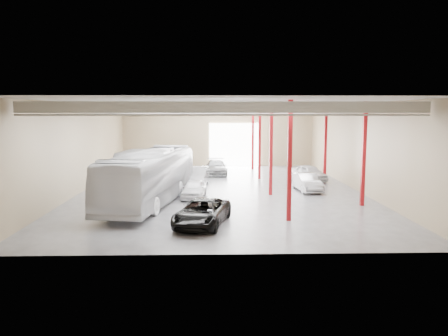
{
  "coord_description": "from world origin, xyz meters",
  "views": [
    {
      "loc": [
        -0.63,
        -34.79,
        6.31
      ],
      "look_at": [
        0.21,
        -2.93,
        2.2
      ],
      "focal_mm": 35.0,
      "sensor_mm": 36.0,
      "label": 1
    }
  ],
  "objects_px": {
    "car_row_c": "(216,167)",
    "car_right_near": "(307,182)",
    "coach_bus": "(150,176)",
    "car_right_far": "(309,173)",
    "car_row_a": "(194,189)",
    "car_row_b": "(197,176)",
    "black_sedan": "(202,212)"
  },
  "relations": [
    {
      "from": "coach_bus",
      "to": "car_row_a",
      "type": "xyz_separation_m",
      "value": [
        2.96,
        1.81,
        -1.21
      ]
    },
    {
      "from": "car_right_near",
      "to": "car_right_far",
      "type": "relative_size",
      "value": 1.01
    },
    {
      "from": "black_sedan",
      "to": "coach_bus",
      "type": "bearing_deg",
      "value": 135.07
    },
    {
      "from": "car_row_a",
      "to": "car_row_b",
      "type": "relative_size",
      "value": 0.79
    },
    {
      "from": "coach_bus",
      "to": "car_row_a",
      "type": "distance_m",
      "value": 3.67
    },
    {
      "from": "coach_bus",
      "to": "black_sedan",
      "type": "xyz_separation_m",
      "value": [
        3.74,
        -6.11,
        -1.14
      ]
    },
    {
      "from": "car_row_b",
      "to": "car_row_c",
      "type": "height_order",
      "value": "car_row_b"
    },
    {
      "from": "black_sedan",
      "to": "car_row_c",
      "type": "relative_size",
      "value": 1.03
    },
    {
      "from": "coach_bus",
      "to": "car_row_c",
      "type": "xyz_separation_m",
      "value": [
        4.71,
        13.92,
        -1.14
      ]
    },
    {
      "from": "black_sedan",
      "to": "car_row_b",
      "type": "distance_m",
      "value": 13.14
    },
    {
      "from": "coach_bus",
      "to": "car_row_a",
      "type": "height_order",
      "value": "coach_bus"
    },
    {
      "from": "car_right_near",
      "to": "car_right_far",
      "type": "xyz_separation_m",
      "value": [
        1.39,
        5.2,
        0.01
      ]
    },
    {
      "from": "coach_bus",
      "to": "car_row_c",
      "type": "relative_size",
      "value": 2.64
    },
    {
      "from": "black_sedan",
      "to": "car_right_near",
      "type": "bearing_deg",
      "value": 65.75
    },
    {
      "from": "black_sedan",
      "to": "car_right_near",
      "type": "height_order",
      "value": "black_sedan"
    },
    {
      "from": "car_row_c",
      "to": "car_right_near",
      "type": "distance_m",
      "value": 11.94
    },
    {
      "from": "black_sedan",
      "to": "car_row_a",
      "type": "height_order",
      "value": "black_sedan"
    },
    {
      "from": "coach_bus",
      "to": "car_right_near",
      "type": "xyz_separation_m",
      "value": [
        11.87,
        4.36,
        -1.16
      ]
    },
    {
      "from": "car_right_near",
      "to": "car_right_far",
      "type": "bearing_deg",
      "value": 68.87
    },
    {
      "from": "car_row_c",
      "to": "car_row_b",
      "type": "bearing_deg",
      "value": -106.14
    },
    {
      "from": "coach_bus",
      "to": "car_row_b",
      "type": "xyz_separation_m",
      "value": [
        2.96,
        7.01,
        -1.06
      ]
    },
    {
      "from": "car_row_a",
      "to": "car_row_c",
      "type": "relative_size",
      "value": 0.77
    },
    {
      "from": "car_right_far",
      "to": "car_row_a",
      "type": "bearing_deg",
      "value": -162.06
    },
    {
      "from": "car_right_near",
      "to": "car_row_c",
      "type": "bearing_deg",
      "value": 120.67
    },
    {
      "from": "car_right_near",
      "to": "coach_bus",
      "type": "bearing_deg",
      "value": -166.0
    },
    {
      "from": "coach_bus",
      "to": "car_right_far",
      "type": "bearing_deg",
      "value": 45.47
    },
    {
      "from": "coach_bus",
      "to": "car_row_c",
      "type": "bearing_deg",
      "value": 80.99
    },
    {
      "from": "car_row_a",
      "to": "car_right_near",
      "type": "relative_size",
      "value": 0.91
    },
    {
      "from": "black_sedan",
      "to": "car_row_b",
      "type": "xyz_separation_m",
      "value": [
        -0.78,
        13.11,
        0.09
      ]
    },
    {
      "from": "coach_bus",
      "to": "car_right_near",
      "type": "bearing_deg",
      "value": 29.85
    },
    {
      "from": "car_row_b",
      "to": "car_right_near",
      "type": "xyz_separation_m",
      "value": [
        8.91,
        -2.65,
        -0.11
      ]
    },
    {
      "from": "car_right_near",
      "to": "black_sedan",
      "type": "bearing_deg",
      "value": -134.0
    }
  ]
}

